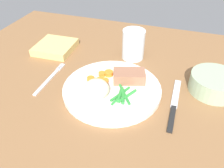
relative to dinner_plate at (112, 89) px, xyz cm
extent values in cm
cube|color=brown|center=(3.12, 2.75, -1.80)|extent=(120.00, 90.00, 2.00)
cylinder|color=white|center=(0.00, 0.00, 0.00)|extent=(26.94, 26.94, 1.60)
cube|color=#936047|center=(3.64, 4.24, 2.34)|extent=(9.94, 7.58, 3.09)
ellipsoid|color=beige|center=(-2.42, -4.85, 3.27)|extent=(6.48, 5.92, 4.95)
cylinder|color=orange|center=(-2.65, 5.03, 1.43)|extent=(2.54, 2.54, 1.26)
cylinder|color=orange|center=(-6.71, 0.96, 1.32)|extent=(2.06, 2.06, 1.04)
cylinder|color=orange|center=(-2.54, 1.03, 1.38)|extent=(2.25, 2.25, 1.15)
cylinder|color=orange|center=(-4.46, 4.18, 1.34)|extent=(2.03, 2.03, 1.07)
cylinder|color=orange|center=(-3.80, 0.98, 1.33)|extent=(2.51, 2.51, 1.05)
cylinder|color=orange|center=(-4.97, 0.64, 1.21)|extent=(2.09, 2.09, 0.82)
cylinder|color=#2D8C38|center=(4.05, -3.29, 1.22)|extent=(2.35, 5.52, 0.84)
cylinder|color=#2D8C38|center=(3.25, -2.84, 1.25)|extent=(1.46, 5.70, 0.89)
cylinder|color=#2D8C38|center=(5.10, -2.71, 1.18)|extent=(3.71, 6.12, 0.75)
cylinder|color=#2D8C38|center=(3.22, -4.01, 1.11)|extent=(2.29, 6.29, 0.62)
cylinder|color=#2D8C38|center=(4.09, -2.12, 1.14)|extent=(5.29, 7.41, 0.69)
cylinder|color=#2D8C38|center=(2.86, -2.50, 1.14)|extent=(3.69, 6.98, 0.68)
cube|color=silver|center=(-19.42, -2.00, -0.60)|extent=(1.00, 13.00, 0.40)
cube|color=silver|center=(-20.02, 6.30, -0.60)|extent=(0.24, 3.60, 0.40)
cube|color=silver|center=(-19.62, 6.30, -0.60)|extent=(0.24, 3.60, 0.40)
cube|color=silver|center=(-19.22, 6.30, -0.60)|extent=(0.24, 3.60, 0.40)
cube|color=silver|center=(-18.82, 6.30, -0.60)|extent=(0.24, 3.60, 0.40)
cube|color=black|center=(17.00, -5.50, -0.60)|extent=(1.30, 9.00, 0.64)
cube|color=silver|center=(17.00, 4.50, -0.60)|extent=(1.70, 12.00, 0.40)
cylinder|color=silver|center=(0.87, 19.68, 4.08)|extent=(7.35, 7.35, 9.76)
cylinder|color=silver|center=(0.87, 19.68, 1.14)|extent=(6.76, 6.76, 3.88)
cylinder|color=#99B28C|center=(26.41, 9.27, 1.68)|extent=(13.23, 13.23, 4.95)
cylinder|color=beige|center=(26.41, 9.27, 2.79)|extent=(11.25, 11.25, 2.72)
cube|color=#DBBC6B|center=(-26.54, 15.79, 0.40)|extent=(13.16, 13.52, 2.39)
camera|label=1|loc=(15.40, -46.33, 39.56)|focal=36.52mm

